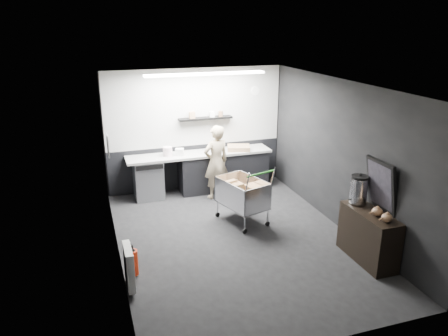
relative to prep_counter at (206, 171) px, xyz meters
name	(u,v)px	position (x,y,z in m)	size (l,w,h in m)	color
floor	(236,240)	(-0.14, -2.42, -0.46)	(5.50, 5.50, 0.00)	black
ceiling	(238,85)	(-0.14, -2.42, 2.24)	(5.50, 5.50, 0.00)	silver
wall_back	(195,130)	(-0.14, 0.33, 0.89)	(5.50, 5.50, 0.00)	black
wall_front	(321,244)	(-0.14, -5.17, 0.89)	(5.50, 5.50, 0.00)	black
wall_left	(114,180)	(-2.14, -2.42, 0.89)	(5.50, 5.50, 0.00)	black
wall_right	(342,156)	(1.86, -2.42, 0.89)	(5.50, 5.50, 0.00)	black
kitchen_wall_panel	(195,107)	(-0.14, 0.31, 1.39)	(3.95, 0.02, 1.70)	beige
dado_panel	(196,166)	(-0.14, 0.31, 0.04)	(3.95, 0.02, 1.00)	black
floating_shelf	(205,118)	(0.06, 0.20, 1.16)	(1.20, 0.22, 0.04)	black
wall_clock	(255,91)	(1.26, 0.30, 1.69)	(0.20, 0.20, 0.03)	white
poster	(108,145)	(-2.12, -1.12, 1.09)	(0.02, 0.30, 0.40)	white
poster_red_band	(108,142)	(-2.11, -1.12, 1.16)	(0.01, 0.22, 0.10)	red
radiator	(129,267)	(-2.08, -3.32, -0.11)	(0.10, 0.50, 0.60)	white
ceiling_strip	(206,74)	(-0.14, -0.57, 2.21)	(2.40, 0.20, 0.04)	white
prep_counter	(206,171)	(0.00, 0.00, 0.00)	(3.20, 0.61, 0.90)	black
person	(216,162)	(0.11, -0.45, 0.34)	(0.58, 0.38, 1.60)	beige
shopping_cart	(242,195)	(0.21, -1.75, 0.09)	(0.90, 1.20, 1.14)	silver
sideboard	(369,229)	(1.65, -3.66, 0.07)	(0.47, 1.10, 1.66)	black
fire_extinguisher	(133,261)	(-1.99, -3.01, -0.22)	(0.15, 0.15, 0.49)	red
cardboard_box	(239,148)	(0.76, -0.05, 0.49)	(0.49, 0.37, 0.10)	#9D7854
pink_tub	(168,151)	(-0.84, 0.00, 0.54)	(0.20, 0.20, 0.20)	silver
white_container	(180,152)	(-0.59, -0.05, 0.52)	(0.17, 0.13, 0.15)	white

